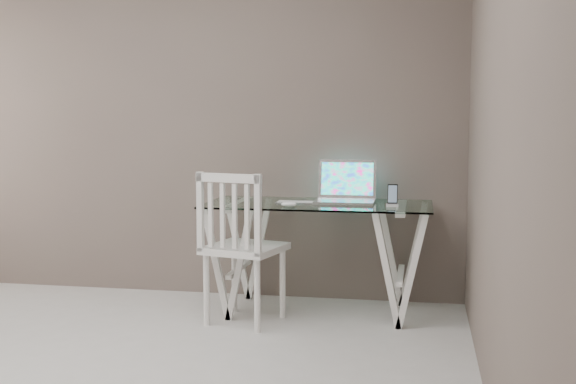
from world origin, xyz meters
name	(u,v)px	position (x,y,z in m)	size (l,w,h in m)	color
room	(14,25)	(-0.06, 0.02, 1.72)	(4.50, 4.52, 2.71)	#BCB9B4
desk	(318,257)	(1.01, 1.85, 0.38)	(1.50, 0.70, 0.75)	silver
chair	(239,241)	(0.56, 1.47, 0.54)	(0.55, 0.55, 0.98)	white
laptop	(346,192)	(1.18, 1.98, 0.81)	(0.40, 0.33, 0.28)	silver
keyboard	(297,202)	(0.87, 1.85, 0.75)	(0.28, 0.12, 0.01)	silver
mouse	(289,204)	(0.85, 1.63, 0.76)	(0.10, 0.06, 0.03)	white
phone_dock	(392,200)	(1.50, 1.77, 0.79)	(0.08, 0.08, 0.14)	white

